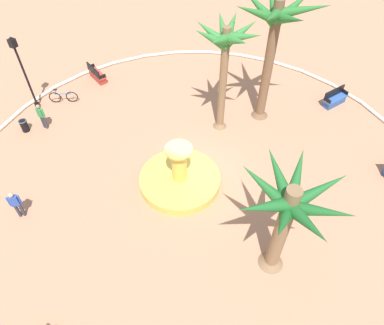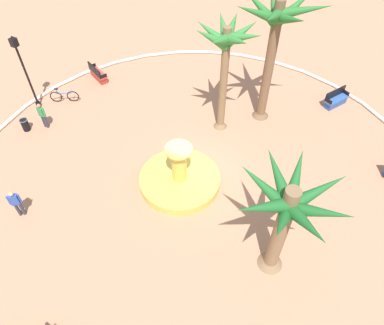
{
  "view_description": "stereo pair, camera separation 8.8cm",
  "coord_description": "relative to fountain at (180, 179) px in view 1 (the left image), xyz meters",
  "views": [
    {
      "loc": [
        10.5,
        5.05,
        13.4
      ],
      "look_at": [
        0.28,
        -0.14,
        1.0
      ],
      "focal_mm": 33.45,
      "sensor_mm": 36.0,
      "label": 1
    },
    {
      "loc": [
        10.46,
        5.13,
        13.4
      ],
      "look_at": [
        0.28,
        -0.14,
        1.0
      ],
      "focal_mm": 33.45,
      "sensor_mm": 36.0,
      "label": 2
    }
  ],
  "objects": [
    {
      "name": "bicycle_red_frame",
      "position": [
        -2.46,
        -9.23,
        0.05
      ],
      "size": [
        0.92,
        1.52,
        0.94
      ],
      "color": "black",
      "rests_on": "ground"
    },
    {
      "name": "person_cyclist_photo",
      "position": [
        4.84,
        -5.41,
        0.57
      ],
      "size": [
        0.38,
        0.42,
        1.61
      ],
      "color": "#33333D",
      "rests_on": "ground"
    },
    {
      "name": "fountain",
      "position": [
        0.0,
        0.0,
        0.0
      ],
      "size": [
        3.86,
        3.86,
        2.37
      ],
      "color": "gold",
      "rests_on": "ground"
    },
    {
      "name": "palm_tree_mid_plaza",
      "position": [
        2.01,
        5.24,
        3.31
      ],
      "size": [
        4.0,
        4.03,
        4.99
      ],
      "color": "brown",
      "rests_on": "ground"
    },
    {
      "name": "palm_tree_by_curb",
      "position": [
        -6.56,
        1.72,
        4.85
      ],
      "size": [
        4.42,
        4.55,
        6.95
      ],
      "color": "brown",
      "rests_on": "ground"
    },
    {
      "name": "lamppost",
      "position": [
        -1.34,
        -10.33,
        2.31
      ],
      "size": [
        0.32,
        0.32,
        4.51
      ],
      "color": "black",
      "rests_on": "ground"
    },
    {
      "name": "ground_plane",
      "position": [
        -0.94,
        0.46,
        -0.33
      ],
      "size": [
        80.0,
        80.0,
        0.0
      ],
      "primitive_type": "plane",
      "color": "tan"
    },
    {
      "name": "bench_southeast",
      "position": [
        -5.27,
        -8.88,
        0.02
      ],
      "size": [
        1.13,
        1.66,
        1.0
      ],
      "color": "#B73D33",
      "rests_on": "ground"
    },
    {
      "name": "person_cyclist_helmet",
      "position": [
        -0.16,
        -8.62,
        0.56
      ],
      "size": [
        0.22,
        0.53,
        1.59
      ],
      "color": "#33333D",
      "rests_on": "ground"
    },
    {
      "name": "bench_west",
      "position": [
        -9.6,
        5.31,
        0.02
      ],
      "size": [
        1.64,
        1.22,
        1.0
      ],
      "color": "#335BA8",
      "rests_on": "ground"
    },
    {
      "name": "trash_bin",
      "position": [
        0.53,
        -9.42,
        0.06
      ],
      "size": [
        0.46,
        0.46,
        0.73
      ],
      "color": "black",
      "rests_on": "ground"
    },
    {
      "name": "palm_tree_near_fountain",
      "position": [
        -4.71,
        0.03,
        4.47
      ],
      "size": [
        3.42,
        3.35,
        6.12
      ],
      "color": "brown",
      "rests_on": "ground"
    },
    {
      "name": "plaza_curb",
      "position": [
        -0.94,
        0.46,
        -0.23
      ],
      "size": [
        23.0,
        23.0,
        0.2
      ],
      "primitive_type": "torus",
      "color": "silver",
      "rests_on": "ground"
    }
  ]
}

